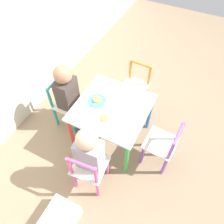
{
  "coord_description": "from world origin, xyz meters",
  "views": [
    {
      "loc": [
        -1.07,
        -0.54,
        1.93
      ],
      "look_at": [
        0.0,
        0.0,
        0.41
      ],
      "focal_mm": 35.0,
      "sensor_mm": 36.0,
      "label": 1
    }
  ],
  "objects": [
    {
      "name": "storage_bin",
      "position": [
        -0.9,
        -0.0,
        0.08
      ],
      "size": [
        0.28,
        0.23,
        0.15
      ],
      "color": "silver",
      "rests_on": "ground_plane"
    },
    {
      "name": "plate_back",
      "position": [
        0.0,
        0.15,
        0.49
      ],
      "size": [
        0.16,
        0.16,
        0.03
      ],
      "color": "#4C9EE0",
      "rests_on": "kids_table"
    },
    {
      "name": "chair_orange",
      "position": [
        0.51,
        -0.02,
        0.27
      ],
      "size": [
        0.27,
        0.27,
        0.54
      ],
      "rotation": [
        0.0,
        0.0,
        -1.61
      ],
      "color": "silver",
      "rests_on": "ground_plane"
    },
    {
      "name": "child_left",
      "position": [
        -0.44,
        -0.04,
        0.44
      ],
      "size": [
        0.22,
        0.21,
        0.74
      ],
      "rotation": [
        0.0,
        0.0,
        -4.62
      ],
      "color": "#7A6B5B",
      "rests_on": "ground_plane"
    },
    {
      "name": "child_back",
      "position": [
        -0.01,
        0.45,
        0.46
      ],
      "size": [
        0.2,
        0.22,
        0.75
      ],
      "rotation": [
        0.0,
        0.0,
        0.02
      ],
      "color": "#4C608E",
      "rests_on": "ground_plane"
    },
    {
      "name": "plate_left",
      "position": [
        -0.15,
        0.0,
        0.49
      ],
      "size": [
        0.16,
        0.16,
        0.03
      ],
      "color": "white",
      "rests_on": "kids_table"
    },
    {
      "name": "chair_teal",
      "position": [
        -0.01,
        0.51,
        0.27
      ],
      "size": [
        0.27,
        0.27,
        0.54
      ],
      "rotation": [
        0.0,
        0.0,
        0.02
      ],
      "color": "silver",
      "rests_on": "ground_plane"
    },
    {
      "name": "kids_table",
      "position": [
        0.0,
        0.0,
        0.41
      ],
      "size": [
        0.62,
        0.62,
        0.48
      ],
      "color": "silver",
      "rests_on": "ground_plane"
    },
    {
      "name": "chair_purple",
      "position": [
        -0.03,
        -0.51,
        0.27
      ],
      "size": [
        0.28,
        0.28,
        0.54
      ],
      "rotation": [
        0.0,
        0.0,
        -3.21
      ],
      "color": "silver",
      "rests_on": "ground_plane"
    },
    {
      "name": "chair_pink",
      "position": [
        -0.51,
        -0.05,
        0.27
      ],
      "size": [
        0.28,
        0.28,
        0.54
      ],
      "rotation": [
        0.0,
        0.0,
        -4.62
      ],
      "color": "silver",
      "rests_on": "ground_plane"
    },
    {
      "name": "ground_plane",
      "position": [
        0.0,
        0.0,
        0.0
      ],
      "size": [
        6.0,
        6.0,
        0.0
      ],
      "primitive_type": "plane",
      "color": "#8C755B"
    }
  ]
}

